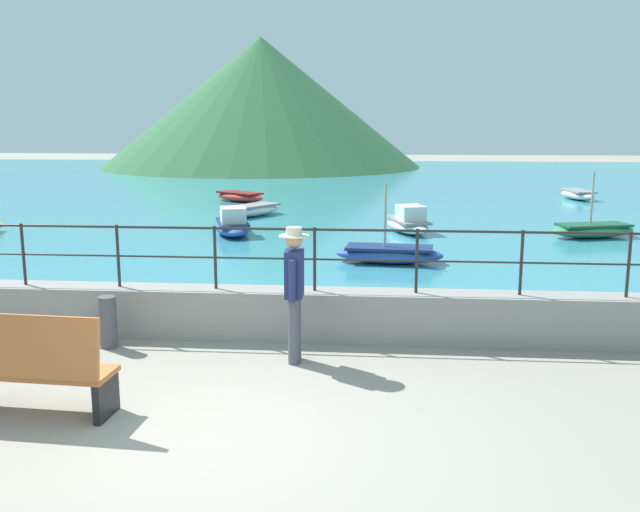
{
  "coord_description": "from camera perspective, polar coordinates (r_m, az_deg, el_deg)",
  "views": [
    {
      "loc": [
        1.61,
        -6.28,
        3.04
      ],
      "look_at": [
        0.74,
        3.7,
        1.1
      ],
      "focal_mm": 39.05,
      "sensor_mm": 36.0,
      "label": 1
    }
  ],
  "objects": [
    {
      "name": "bollard",
      "position": [
        9.93,
        -16.97,
        -5.2
      ],
      "size": [
        0.24,
        0.24,
        0.71
      ],
      "primitive_type": "cylinder",
      "color": "#4C4C51",
      "rests_on": "ground"
    },
    {
      "name": "boat_6",
      "position": [
        19.54,
        21.48,
        2.01
      ],
      "size": [
        2.46,
        1.52,
        1.74
      ],
      "color": "#338C59",
      "rests_on": "lake_water"
    },
    {
      "name": "railing",
      "position": [
        9.77,
        -4.58,
        0.73
      ],
      "size": [
        18.44,
        0.04,
        0.9
      ],
      "color": "#282623",
      "rests_on": "promenade_wall"
    },
    {
      "name": "ground_plane",
      "position": [
        7.16,
        -8.78,
        -14.29
      ],
      "size": [
        120.0,
        120.0,
        0.0
      ],
      "primitive_type": "plane",
      "color": "gray"
    },
    {
      "name": "boat_3",
      "position": [
        29.07,
        20.35,
        4.77
      ],
      "size": [
        1.23,
        2.41,
        0.36
      ],
      "color": "white",
      "rests_on": "lake_water"
    },
    {
      "name": "boat_7",
      "position": [
        14.97,
        5.69,
        0.2
      ],
      "size": [
        2.37,
        1.1,
        1.72
      ],
      "color": "#2D4C9E",
      "rests_on": "lake_water"
    },
    {
      "name": "boat_1",
      "position": [
        22.49,
        -5.53,
        3.79
      ],
      "size": [
        2.02,
        2.42,
        0.36
      ],
      "color": "white",
      "rests_on": "lake_water"
    },
    {
      "name": "person_walking",
      "position": [
        8.8,
        -2.12,
        -2.6
      ],
      "size": [
        0.38,
        0.57,
        1.75
      ],
      "color": "#4C4C56",
      "rests_on": "ground"
    },
    {
      "name": "bench_main",
      "position": [
        7.89,
        -22.8,
        -8.25
      ],
      "size": [
        1.73,
        0.66,
        1.13
      ],
      "color": "#B76633",
      "rests_on": "ground"
    },
    {
      "name": "lake_water",
      "position": [
        32.3,
        2.13,
        5.6
      ],
      "size": [
        64.0,
        44.32,
        0.06
      ],
      "primitive_type": "cube",
      "color": "teal",
      "rests_on": "ground"
    },
    {
      "name": "hill_main",
      "position": [
        47.69,
        -4.83,
        12.39
      ],
      "size": [
        21.41,
        21.41,
        8.55
      ],
      "primitive_type": "cone",
      "color": "#33663D",
      "rests_on": "ground"
    },
    {
      "name": "boat_4",
      "position": [
        19.19,
        7.22,
        2.74
      ],
      "size": [
        1.53,
        2.46,
        0.76
      ],
      "color": "white",
      "rests_on": "lake_water"
    },
    {
      "name": "boat_0",
      "position": [
        26.66,
        -6.59,
        4.88
      ],
      "size": [
        2.39,
        2.07,
        0.36
      ],
      "color": "red",
      "rests_on": "lake_water"
    },
    {
      "name": "promenade_wall",
      "position": [
        9.99,
        -4.49,
        -4.7
      ],
      "size": [
        20.0,
        0.56,
        0.7
      ],
      "primitive_type": "cube",
      "color": "gray",
      "rests_on": "ground"
    },
    {
      "name": "boat_5",
      "position": [
        18.78,
        -7.18,
        2.56
      ],
      "size": [
        1.54,
        2.46,
        0.76
      ],
      "color": "#2D4C9E",
      "rests_on": "lake_water"
    }
  ]
}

